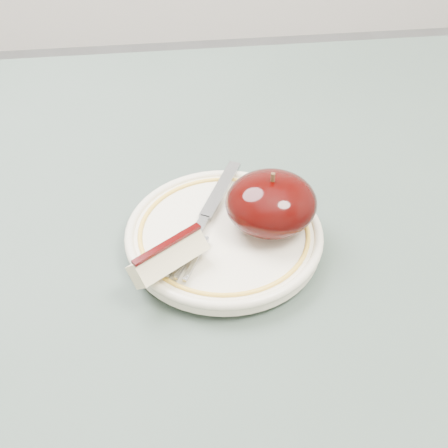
{
  "coord_description": "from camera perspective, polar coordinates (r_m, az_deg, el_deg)",
  "views": [
    {
      "loc": [
        -0.04,
        -0.36,
        1.16
      ],
      "look_at": [
        0.01,
        0.05,
        0.78
      ],
      "focal_mm": 50.0,
      "sensor_mm": 36.0,
      "label": 1
    }
  ],
  "objects": [
    {
      "name": "plate",
      "position": [
        0.57,
        0.0,
        -1.03
      ],
      "size": [
        0.18,
        0.18,
        0.02
      ],
      "color": "#F1E9CA",
      "rests_on": "table"
    },
    {
      "name": "fork",
      "position": [
        0.58,
        -1.8,
        0.53
      ],
      "size": [
        0.09,
        0.16,
        0.0
      ],
      "rotation": [
        0.0,
        0.0,
        1.12
      ],
      "color": "gray",
      "rests_on": "plate"
    },
    {
      "name": "apple_wedge",
      "position": [
        0.53,
        -5.11,
        -3.05
      ],
      "size": [
        0.07,
        0.06,
        0.03
      ],
      "rotation": [
        0.0,
        0.0,
        0.61
      ],
      "color": "beige",
      "rests_on": "plate"
    },
    {
      "name": "apple_half",
      "position": [
        0.56,
        4.33,
        1.92
      ],
      "size": [
        0.08,
        0.08,
        0.06
      ],
      "color": "black",
      "rests_on": "plate"
    },
    {
      "name": "table",
      "position": [
        0.61,
        -0.12,
        -11.49
      ],
      "size": [
        0.9,
        0.9,
        0.75
      ],
      "color": "brown",
      "rests_on": "ground"
    }
  ]
}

